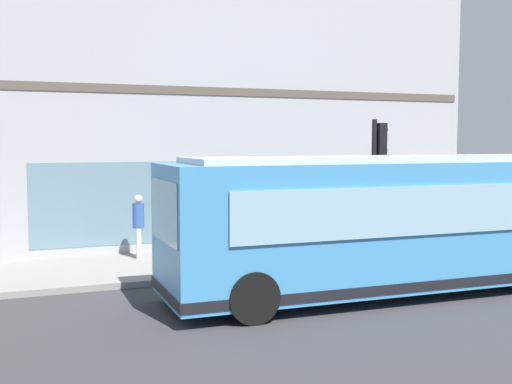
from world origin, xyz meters
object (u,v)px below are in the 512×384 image
at_px(city_bus_nearside, 386,225).
at_px(traffic_light_near_corner, 378,162).
at_px(pedestrian_near_building_entrance, 139,222).
at_px(fire_hydrant, 189,245).

distance_m(city_bus_nearside, traffic_light_near_corner, 3.70).
distance_m(city_bus_nearside, pedestrian_near_building_entrance, 7.05).
bearing_deg(pedestrian_near_building_entrance, traffic_light_near_corner, -111.54).
xyz_separation_m(fire_hydrant, pedestrian_near_building_entrance, (0.34, 1.34, 0.67)).
xyz_separation_m(traffic_light_near_corner, pedestrian_near_building_entrance, (2.42, 6.13, -1.65)).
xyz_separation_m(city_bus_nearside, pedestrian_near_building_entrance, (5.46, 4.44, -0.38)).
height_order(city_bus_nearside, traffic_light_near_corner, traffic_light_near_corner).
xyz_separation_m(city_bus_nearside, traffic_light_near_corner, (3.04, -1.69, 1.28)).
relative_size(city_bus_nearside, traffic_light_near_corner, 2.62).
distance_m(traffic_light_near_corner, pedestrian_near_building_entrance, 6.79).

